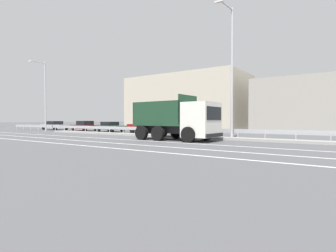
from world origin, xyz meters
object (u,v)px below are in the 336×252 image
dump_truck (185,122)px  parked_car_3 (146,126)px  street_lamp_0 (44,93)px  parked_car_2 (110,127)px  street_lamp_1 (231,67)px  parked_car_1 (85,126)px  median_road_sign (216,122)px  parked_car_0 (55,125)px  parked_car_4 (191,127)px

dump_truck → parked_car_3: size_ratio=1.54×
street_lamp_0 → parked_car_2: size_ratio=2.20×
street_lamp_1 → parked_car_3: bearing=159.1°
street_lamp_1 → parked_car_1: size_ratio=2.17×
parked_car_1 → dump_truck: bearing=-105.2°
parked_car_2 → dump_truck: bearing=67.6°
parked_car_1 → parked_car_3: parked_car_3 is taller
street_lamp_0 → parked_car_3: street_lamp_0 is taller
median_road_sign → parked_car_0: bearing=171.8°
median_road_sign → parked_car_2: median_road_sign is taller
median_road_sign → parked_car_3: size_ratio=0.61×
street_lamp_0 → parked_car_0: size_ratio=1.82×
parked_car_0 → dump_truck: bearing=74.9°
street_lamp_0 → parked_car_0: 7.41m
street_lamp_0 → parked_car_0: street_lamp_0 is taller
street_lamp_1 → dump_truck: bearing=-133.7°
parked_car_2 → parked_car_3: (5.43, 0.40, 0.10)m
street_lamp_0 → dump_truck: bearing=-6.2°
street_lamp_1 → parked_car_2: (-17.31, 4.14, -4.72)m
street_lamp_0 → street_lamp_1: 24.81m
street_lamp_1 → parked_car_4: (-5.86, 4.30, -4.64)m
median_road_sign → street_lamp_1: (1.25, -0.04, 4.03)m
median_road_sign → parked_car_4: bearing=137.3°
parked_car_0 → parked_car_1: bearing=90.8°
median_road_sign → parked_car_1: bearing=168.7°
median_road_sign → parked_car_0: 28.28m
street_lamp_0 → parked_car_1: street_lamp_0 is taller
dump_truck → median_road_sign: dump_truck is taller
dump_truck → parked_car_3: 11.82m
parked_car_0 → parked_car_4: (23.37, 0.24, 0.06)m
median_road_sign → parked_car_0: (-27.98, 4.01, -0.68)m
street_lamp_0 → parked_car_4: 19.90m
street_lamp_1 → parked_car_0: size_ratio=2.00×
median_road_sign → parked_car_4: 6.31m
median_road_sign → parked_car_3: 11.55m
dump_truck → parked_car_1: bearing=-107.7°
dump_truck → parked_car_1: (-20.11, 6.83, -0.63)m
dump_truck → street_lamp_0: street_lamp_0 is taller
street_lamp_1 → median_road_sign: bearing=177.9°
parked_car_0 → parked_car_4: size_ratio=1.02×
parked_car_2 → parked_car_4: size_ratio=0.84×
parked_car_1 → parked_car_3: 10.65m
parked_car_1 → parked_car_0: bearing=95.7°
dump_truck → street_lamp_1: 5.35m
street_lamp_0 → parked_car_1: 6.51m
street_lamp_1 → parked_car_1: 23.41m
street_lamp_0 → parked_car_4: size_ratio=1.86×
median_road_sign → parked_car_1: size_ratio=0.57×
street_lamp_0 → parked_car_2: (7.50, 4.24, -4.26)m
parked_car_0 → parked_car_2: (11.92, 0.08, -0.02)m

